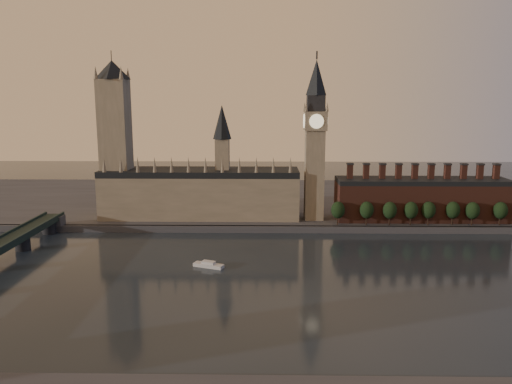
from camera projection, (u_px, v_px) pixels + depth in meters
ground at (314, 286)px, 221.38m from camera, size 900.00×900.00×0.00m
north_bank at (292, 201)px, 396.03m from camera, size 900.00×182.00×4.00m
palace_of_westminster at (201, 191)px, 331.45m from camera, size 130.00×30.30×74.00m
victoria_tower at (115, 134)px, 325.60m from camera, size 24.00×24.00×108.00m
big_ben at (315, 138)px, 318.94m from camera, size 15.00×15.00×107.00m
chimney_block at (421, 199)px, 324.92m from camera, size 110.00×25.00×37.00m
embankment_tree_0 at (338, 210)px, 311.12m from camera, size 8.60×8.60×14.88m
embankment_tree_1 at (367, 210)px, 311.10m from camera, size 8.60×8.60×14.88m
embankment_tree_2 at (390, 210)px, 310.31m from camera, size 8.60×8.60×14.88m
embankment_tree_3 at (411, 210)px, 310.41m from camera, size 8.60×8.60×14.88m
embankment_tree_4 at (429, 210)px, 310.95m from camera, size 8.60×8.60×14.88m
embankment_tree_5 at (453, 210)px, 311.04m from camera, size 8.60×8.60×14.88m
embankment_tree_6 at (473, 211)px, 309.55m from camera, size 8.60×8.60×14.88m
embankment_tree_7 at (500, 210)px, 310.00m from camera, size 8.60×8.60×14.88m
river_boat at (209, 265)px, 245.78m from camera, size 15.78×9.45×3.04m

